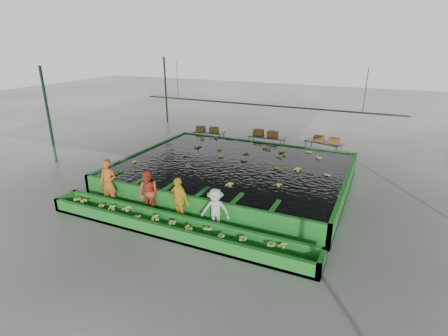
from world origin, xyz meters
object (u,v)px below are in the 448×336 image
at_px(packing_table_mid, 267,144).
at_px(box_stack_mid, 265,136).
at_px(worker_a, 108,183).
at_px(box_stack_right, 326,142).
at_px(worker_b, 149,193).
at_px(flotation_tank, 233,172).
at_px(worker_d, 215,210).
at_px(sorting_trough, 173,227).
at_px(packing_table_right, 323,150).
at_px(box_stack_left, 207,132).
at_px(worker_c, 178,200).
at_px(packing_table_left, 209,138).

bearing_deg(packing_table_mid, box_stack_mid, 149.38).
height_order(worker_a, box_stack_right, worker_a).
bearing_deg(worker_b, box_stack_mid, 79.46).
distance_m(flotation_tank, worker_d, 4.48).
distance_m(sorting_trough, packing_table_right, 10.90).
bearing_deg(box_stack_right, box_stack_left, -176.66).
bearing_deg(box_stack_right, worker_c, -110.16).
relative_size(packing_table_left, box_stack_left, 1.34).
relative_size(flotation_tank, box_stack_left, 7.13).
relative_size(worker_d, packing_table_left, 0.83).
bearing_deg(box_stack_mid, box_stack_right, 3.36).
bearing_deg(flotation_tank, packing_table_mid, 90.49).
bearing_deg(worker_d, worker_a, 167.93).
relative_size(worker_c, box_stack_right, 1.23).
bearing_deg(packing_table_mid, packing_table_left, -178.68).
distance_m(sorting_trough, worker_a, 3.60).
bearing_deg(worker_b, sorting_trough, -29.86).
distance_m(worker_c, packing_table_right, 10.22).
relative_size(sorting_trough, worker_a, 5.29).
bearing_deg(flotation_tank, box_stack_right, 58.23).
xyz_separation_m(worker_c, packing_table_left, (-3.50, 9.21, -0.43)).
relative_size(worker_d, packing_table_mid, 0.74).
bearing_deg(box_stack_left, worker_c, -68.53).
bearing_deg(worker_c, packing_table_mid, 108.02).
xyz_separation_m(worker_b, packing_table_mid, (1.49, 9.30, -0.40)).
height_order(sorting_trough, worker_c, worker_c).
xyz_separation_m(worker_a, worker_c, (3.19, 0.00, -0.09)).
bearing_deg(worker_a, worker_c, -11.23).
distance_m(box_stack_left, box_stack_right, 7.13).
relative_size(worker_b, worker_d, 1.13).
bearing_deg(worker_a, worker_b, -11.23).
height_order(worker_d, packing_table_left, worker_d).
height_order(sorting_trough, worker_a, worker_a).
distance_m(packing_table_left, packing_table_mid, 3.71).
bearing_deg(box_stack_right, packing_table_right, 153.65).
bearing_deg(flotation_tank, worker_b, -109.57).
height_order(box_stack_left, box_stack_right, box_stack_right).
relative_size(packing_table_right, box_stack_left, 1.44).
relative_size(packing_table_right, box_stack_right, 1.45).
relative_size(sorting_trough, box_stack_left, 7.13).
xyz_separation_m(flotation_tank, packing_table_mid, (-0.04, 5.00, 0.03)).
xyz_separation_m(flotation_tank, worker_d, (1.21, -4.30, 0.32)).
xyz_separation_m(flotation_tank, sorting_trough, (0.00, -5.10, -0.20)).
xyz_separation_m(worker_d, packing_table_mid, (-1.25, 9.30, -0.30)).
relative_size(packing_table_mid, box_stack_right, 1.51).
distance_m(worker_b, packing_table_left, 9.49).
distance_m(worker_d, packing_table_mid, 9.39).
bearing_deg(sorting_trough, box_stack_mid, 90.91).
xyz_separation_m(worker_b, worker_d, (2.74, 0.00, -0.10)).
distance_m(worker_b, packing_table_right, 10.71).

